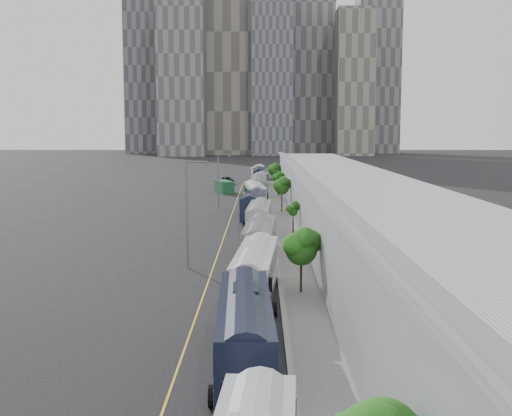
{
  "coord_description": "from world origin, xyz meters",
  "views": [
    {
      "loc": [
        2.68,
        -11.16,
        11.85
      ],
      "look_at": [
        2.1,
        62.61,
        3.0
      ],
      "focal_mm": 45.0,
      "sensor_mm": 36.0,
      "label": 1
    }
  ],
  "objects_px": {
    "bus_2": "(256,276)",
    "street_lamp_near": "(189,207)",
    "bus_1": "(245,337)",
    "bus_9": "(259,177)",
    "bus_8": "(260,183)",
    "bus_10": "(258,173)",
    "street_lamp_far": "(220,177)",
    "suv": "(227,180)",
    "bus_6": "(255,197)",
    "bus_3": "(260,243)",
    "bus_5": "(254,208)",
    "bus_7": "(258,189)",
    "shipping_container": "(224,187)",
    "bus_4": "(259,220)"
  },
  "relations": [
    {
      "from": "bus_1",
      "to": "street_lamp_near",
      "type": "height_order",
      "value": "street_lamp_near"
    },
    {
      "from": "bus_3",
      "to": "bus_10",
      "type": "xyz_separation_m",
      "value": [
        -0.65,
        100.22,
        -0.09
      ]
    },
    {
      "from": "bus_7",
      "to": "shipping_container",
      "type": "relative_size",
      "value": 1.99
    },
    {
      "from": "bus_3",
      "to": "bus_5",
      "type": "relative_size",
      "value": 1.01
    },
    {
      "from": "bus_10",
      "to": "suv",
      "type": "bearing_deg",
      "value": -112.87
    },
    {
      "from": "street_lamp_far",
      "to": "bus_3",
      "type": "bearing_deg",
      "value": -81.1
    },
    {
      "from": "bus_4",
      "to": "bus_3",
      "type": "bearing_deg",
      "value": -86.92
    },
    {
      "from": "bus_4",
      "to": "street_lamp_far",
      "type": "bearing_deg",
      "value": 106.88
    },
    {
      "from": "bus_1",
      "to": "bus_6",
      "type": "height_order",
      "value": "bus_1"
    },
    {
      "from": "bus_5",
      "to": "bus_3",
      "type": "bearing_deg",
      "value": -83.79
    },
    {
      "from": "bus_6",
      "to": "street_lamp_far",
      "type": "bearing_deg",
      "value": -163.4
    },
    {
      "from": "bus_2",
      "to": "street_lamp_near",
      "type": "xyz_separation_m",
      "value": [
        -5.81,
        10.01,
        3.8
      ]
    },
    {
      "from": "suv",
      "to": "bus_1",
      "type": "bearing_deg",
      "value": -99.06
    },
    {
      "from": "bus_2",
      "to": "bus_5",
      "type": "distance_m",
      "value": 41.71
    },
    {
      "from": "bus_6",
      "to": "street_lamp_far",
      "type": "relative_size",
      "value": 1.57
    },
    {
      "from": "bus_5",
      "to": "bus_2",
      "type": "bearing_deg",
      "value": -84.78
    },
    {
      "from": "bus_1",
      "to": "bus_9",
      "type": "height_order",
      "value": "bus_1"
    },
    {
      "from": "bus_3",
      "to": "bus_5",
      "type": "height_order",
      "value": "bus_3"
    },
    {
      "from": "bus_7",
      "to": "street_lamp_near",
      "type": "xyz_separation_m",
      "value": [
        -5.72,
        -58.46,
        3.74
      ]
    },
    {
      "from": "shipping_container",
      "to": "bus_9",
      "type": "bearing_deg",
      "value": 53.49
    },
    {
      "from": "bus_5",
      "to": "bus_1",
      "type": "bearing_deg",
      "value": -85.42
    },
    {
      "from": "bus_1",
      "to": "bus_9",
      "type": "relative_size",
      "value": 1.02
    },
    {
      "from": "bus_1",
      "to": "street_lamp_far",
      "type": "bearing_deg",
      "value": 92.9
    },
    {
      "from": "bus_7",
      "to": "shipping_container",
      "type": "distance_m",
      "value": 12.22
    },
    {
      "from": "bus_8",
      "to": "shipping_container",
      "type": "relative_size",
      "value": 1.9
    },
    {
      "from": "bus_9",
      "to": "bus_8",
      "type": "bearing_deg",
      "value": -89.83
    },
    {
      "from": "bus_10",
      "to": "street_lamp_near",
      "type": "height_order",
      "value": "street_lamp_near"
    },
    {
      "from": "bus_1",
      "to": "suv",
      "type": "relative_size",
      "value": 2.34
    },
    {
      "from": "bus_7",
      "to": "bus_1",
      "type": "bearing_deg",
      "value": -89.83
    },
    {
      "from": "bus_6",
      "to": "bus_8",
      "type": "bearing_deg",
      "value": 83.36
    },
    {
      "from": "shipping_container",
      "to": "suv",
      "type": "relative_size",
      "value": 1.19
    },
    {
      "from": "bus_7",
      "to": "bus_10",
      "type": "relative_size",
      "value": 1.09
    },
    {
      "from": "bus_2",
      "to": "bus_7",
      "type": "bearing_deg",
      "value": 94.06
    },
    {
      "from": "bus_3",
      "to": "bus_8",
      "type": "bearing_deg",
      "value": 93.15
    },
    {
      "from": "bus_8",
      "to": "suv",
      "type": "relative_size",
      "value": 2.25
    },
    {
      "from": "bus_4",
      "to": "suv",
      "type": "distance_m",
      "value": 71.14
    },
    {
      "from": "bus_9",
      "to": "bus_4",
      "type": "bearing_deg",
      "value": -90.13
    },
    {
      "from": "bus_5",
      "to": "bus_7",
      "type": "xyz_separation_m",
      "value": [
        0.52,
        26.77,
        0.09
      ]
    },
    {
      "from": "bus_2",
      "to": "bus_8",
      "type": "relative_size",
      "value": 1.03
    },
    {
      "from": "suv",
      "to": "bus_8",
      "type": "bearing_deg",
      "value": -79.63
    },
    {
      "from": "bus_2",
      "to": "bus_6",
      "type": "bearing_deg",
      "value": 94.63
    },
    {
      "from": "bus_1",
      "to": "shipping_container",
      "type": "distance_m",
      "value": 92.51
    },
    {
      "from": "street_lamp_near",
      "to": "bus_1",
      "type": "bearing_deg",
      "value": -77.11
    },
    {
      "from": "bus_1",
      "to": "bus_8",
      "type": "height_order",
      "value": "bus_1"
    },
    {
      "from": "bus_2",
      "to": "bus_7",
      "type": "relative_size",
      "value": 0.98
    },
    {
      "from": "street_lamp_near",
      "to": "street_lamp_far",
      "type": "bearing_deg",
      "value": 90.24
    },
    {
      "from": "bus_8",
      "to": "bus_10",
      "type": "relative_size",
      "value": 1.04
    },
    {
      "from": "bus_2",
      "to": "street_lamp_near",
      "type": "bearing_deg",
      "value": 124.14
    },
    {
      "from": "bus_9",
      "to": "street_lamp_near",
      "type": "bearing_deg",
      "value": -94.05
    },
    {
      "from": "bus_6",
      "to": "bus_8",
      "type": "relative_size",
      "value": 1.04
    }
  ]
}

